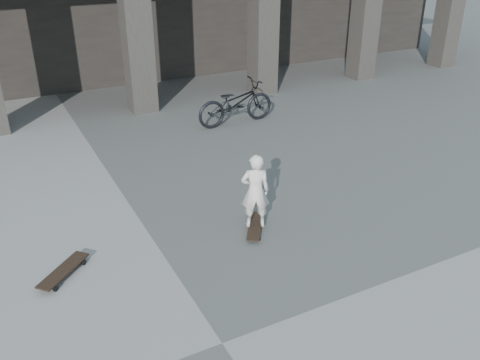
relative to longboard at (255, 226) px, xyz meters
name	(u,v)px	position (x,y,z in m)	size (l,w,h in m)	color
ground	(222,343)	(-1.50, -1.96, -0.07)	(90.00, 90.00, 0.00)	#4E4E4C
longboard	(255,226)	(0.00, 0.00, 0.00)	(0.63, 0.82, 0.09)	black
skateboard_spare	(63,271)	(-2.86, 0.15, 0.01)	(0.79, 0.76, 0.10)	black
child	(255,191)	(0.00, 0.00, 0.61)	(0.43, 0.28, 1.19)	silver
bicycle	(236,103)	(1.95, 4.50, 0.45)	(0.69, 1.97, 1.04)	black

